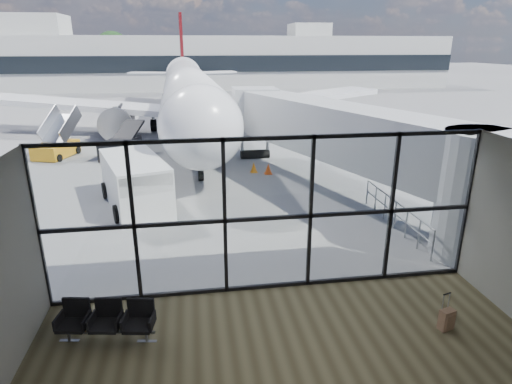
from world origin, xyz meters
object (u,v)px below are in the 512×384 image
object	(u,v)px
service_van	(136,182)
mobile_stairs	(57,148)
airliner	(188,91)
seating_row	(107,318)
belt_loader	(122,147)
suitcase	(447,320)

from	to	relation	value
service_van	mobile_stairs	world-z (taller)	mobile_stairs
airliner	mobile_stairs	size ratio (longest dim) A/B	10.50
seating_row	belt_loader	distance (m)	18.39
seating_row	suitcase	bearing A→B (deg)	2.89
suitcase	belt_loader	distance (m)	21.85
belt_loader	mobile_stairs	xyz separation A→B (m)	(-4.07, 0.68, -0.08)
seating_row	mobile_stairs	bearing A→B (deg)	117.70
suitcase	airliner	bearing A→B (deg)	85.65
service_van	seating_row	bearing A→B (deg)	-105.90
airliner	belt_loader	bearing A→B (deg)	-116.52
belt_loader	seating_row	bearing A→B (deg)	-66.92
seating_row	airliner	size ratio (longest dim) A/B	0.06
belt_loader	airliner	bearing A→B (deg)	81.53
mobile_stairs	airliner	bearing A→B (deg)	63.68
airliner	service_van	size ratio (longest dim) A/B	7.35
airliner	mobile_stairs	bearing A→B (deg)	-135.83
belt_loader	service_van	bearing A→B (deg)	-62.02
seating_row	airliner	bearing A→B (deg)	95.03
service_van	belt_loader	xyz separation A→B (m)	(-1.91, 9.20, -0.45)
service_van	airliner	bearing A→B (deg)	65.02
seating_row	mobile_stairs	size ratio (longest dim) A/B	0.60
belt_loader	mobile_stairs	bearing A→B (deg)	-173.22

